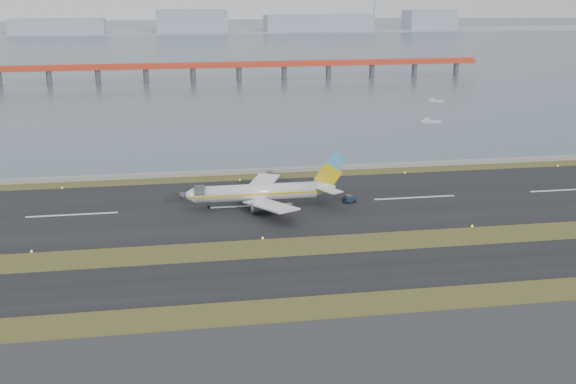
# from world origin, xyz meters

# --- Properties ---
(ground) EXTENTS (1000.00, 1000.00, 0.00)m
(ground) POSITION_xyz_m (0.00, 0.00, 0.00)
(ground) COLOR #354017
(ground) RESTS_ON ground
(taxiway_strip) EXTENTS (1000.00, 18.00, 0.10)m
(taxiway_strip) POSITION_xyz_m (0.00, -12.00, 0.05)
(taxiway_strip) COLOR black
(taxiway_strip) RESTS_ON ground
(runway_strip) EXTENTS (1000.00, 45.00, 0.10)m
(runway_strip) POSITION_xyz_m (0.00, 30.00, 0.05)
(runway_strip) COLOR black
(runway_strip) RESTS_ON ground
(seawall) EXTENTS (1000.00, 2.50, 1.00)m
(seawall) POSITION_xyz_m (0.00, 60.00, 0.50)
(seawall) COLOR gray
(seawall) RESTS_ON ground
(bay_water) EXTENTS (1400.00, 800.00, 1.30)m
(bay_water) POSITION_xyz_m (0.00, 460.00, 0.00)
(bay_water) COLOR #455463
(bay_water) RESTS_ON ground
(red_pier) EXTENTS (260.00, 5.00, 10.20)m
(red_pier) POSITION_xyz_m (20.00, 250.00, 7.28)
(red_pier) COLOR red
(red_pier) RESTS_ON ground
(far_shoreline) EXTENTS (1400.00, 80.00, 60.50)m
(far_shoreline) POSITION_xyz_m (13.62, 620.00, 6.07)
(far_shoreline) COLOR #9AA6B6
(far_shoreline) RESTS_ON ground
(airliner) EXTENTS (38.52, 32.89, 12.80)m
(airliner) POSITION_xyz_m (2.94, 29.47, 3.46)
(airliner) COLOR white
(airliner) RESTS_ON ground
(pushback_tug) EXTENTS (3.28, 2.52, 1.86)m
(pushback_tug) POSITION_xyz_m (23.50, 28.97, 0.90)
(pushback_tug) COLOR #142037
(pushback_tug) RESTS_ON ground
(workboat_near) EXTENTS (8.01, 4.00, 1.86)m
(workboat_near) POSITION_xyz_m (77.34, 120.42, 0.59)
(workboat_near) COLOR silver
(workboat_near) RESTS_ON ground
(workboat_far) EXTENTS (6.85, 4.17, 1.59)m
(workboat_far) POSITION_xyz_m (96.22, 165.12, 0.50)
(workboat_far) COLOR silver
(workboat_far) RESTS_ON ground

